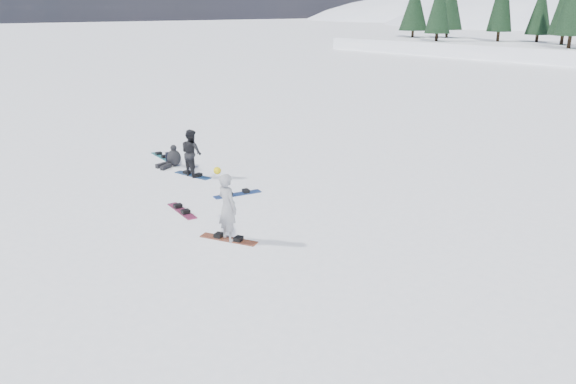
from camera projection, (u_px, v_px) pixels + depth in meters
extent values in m
plane|color=white|center=(233.00, 211.00, 15.78)|extent=(420.00, 420.00, 0.00)
ellipsoid|color=white|center=(556.00, 72.00, 174.79)|extent=(143.00, 110.00, 49.50)
ellipsoid|color=white|center=(443.00, 54.00, 250.34)|extent=(169.00, 130.00, 52.00)
cone|color=black|center=(408.00, 9.00, 75.37)|extent=(3.20, 3.20, 7.50)
cone|color=black|center=(432.00, 9.00, 72.46)|extent=(3.20, 3.20, 7.50)
cone|color=black|center=(459.00, 9.00, 69.55)|extent=(3.20, 3.20, 7.50)
cone|color=black|center=(488.00, 9.00, 66.64)|extent=(3.20, 3.20, 7.50)
cone|color=black|center=(520.00, 9.00, 63.73)|extent=(3.20, 3.20, 7.50)
cone|color=black|center=(555.00, 9.00, 60.82)|extent=(3.20, 3.20, 7.50)
imported|color=gray|center=(227.00, 207.00, 13.58)|extent=(0.63, 0.42, 1.70)
sphere|color=#DABD0B|center=(217.00, 171.00, 13.36)|extent=(0.18, 0.18, 0.18)
imported|color=black|center=(191.00, 153.00, 18.87)|extent=(0.82, 0.66, 1.60)
ellipsoid|color=black|center=(174.00, 158.00, 20.20)|extent=(0.68, 0.63, 0.59)
sphere|color=black|center=(173.00, 148.00, 20.09)|extent=(0.22, 0.22, 0.22)
cube|color=black|center=(166.00, 167.00, 19.92)|extent=(0.36, 0.52, 0.15)
cube|color=black|center=(162.00, 165.00, 20.12)|extent=(0.24, 0.53, 0.15)
cube|color=black|center=(170.00, 157.00, 20.88)|extent=(0.53, 0.46, 0.30)
cube|color=#9D4522|center=(229.00, 239.00, 13.84)|extent=(1.47, 0.92, 0.03)
cube|color=navy|center=(193.00, 175.00, 19.12)|extent=(1.52, 0.62, 0.03)
cube|color=#8E1F46|center=(182.00, 211.00, 15.78)|extent=(1.52, 0.47, 0.03)
cube|color=teal|center=(162.00, 156.00, 21.52)|extent=(1.52, 0.43, 0.03)
cube|color=navy|center=(238.00, 194.00, 17.18)|extent=(0.59, 1.53, 0.03)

